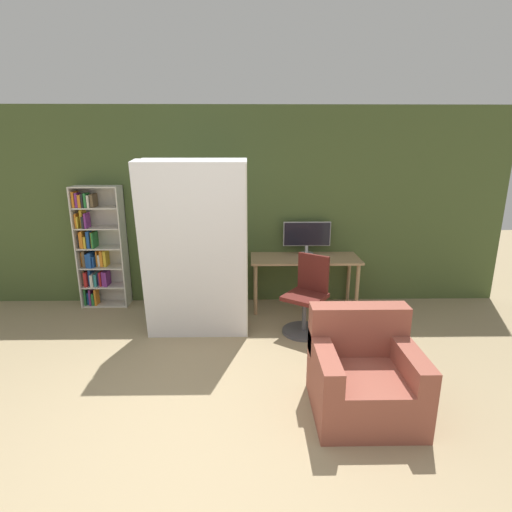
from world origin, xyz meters
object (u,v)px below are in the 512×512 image
armchair (363,375)px  office_chair (307,302)px  mattress_near (195,253)px  mattress_far (198,247)px  bookshelf (98,249)px  monitor (307,236)px

armchair → office_chair: bearing=100.3°
mattress_near → office_chair: bearing=6.1°
office_chair → armchair: size_ratio=1.10×
mattress_far → bookshelf: bearing=152.6°
monitor → bookshelf: bookshelf is taller
monitor → armchair: 2.50m
mattress_near → armchair: 2.19m
bookshelf → mattress_near: bearing=-35.2°
bookshelf → armchair: bearing=-38.3°
mattress_far → monitor: bearing=28.9°
bookshelf → mattress_far: (1.49, -0.77, 0.22)m
monitor → office_chair: monitor is taller
bookshelf → armchair: 3.91m
office_chair → mattress_near: (-1.29, -0.14, 0.65)m
mattress_far → armchair: 2.37m
monitor → office_chair: bearing=-96.8°
armchair → mattress_far: bearing=133.7°
monitor → mattress_far: 1.60m
monitor → armchair: size_ratio=0.77×
mattress_far → armchair: size_ratio=2.41×
office_chair → bookshelf: (-2.78, 0.91, 0.43)m
mattress_far → armchair: (1.56, -1.64, -0.71)m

